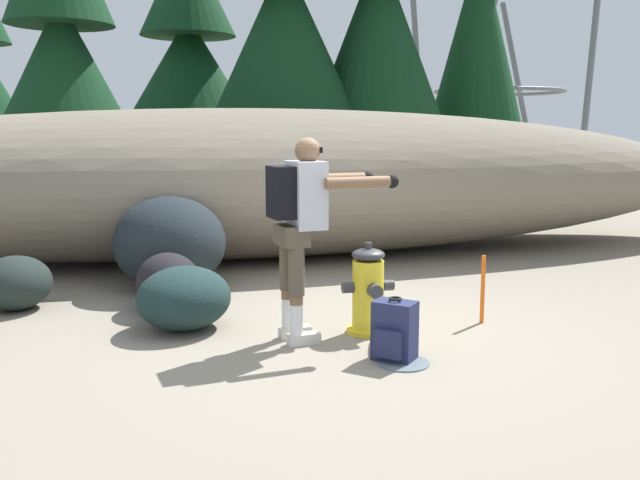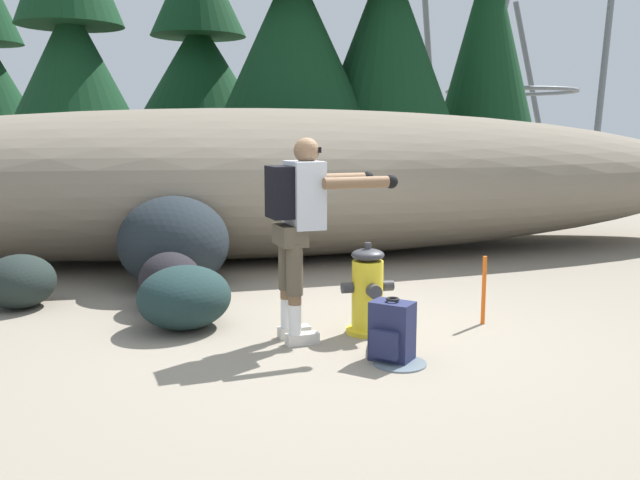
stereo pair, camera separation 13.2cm
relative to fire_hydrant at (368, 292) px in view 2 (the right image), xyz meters
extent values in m
cube|color=gray|center=(-0.30, 0.02, -0.37)|extent=(56.00, 56.00, 0.04)
ellipsoid|color=#756B5B|center=(-0.30, 3.77, 0.62)|extent=(13.76, 3.20, 1.95)
cylinder|color=yellow|center=(0.00, 0.00, -0.33)|extent=(0.35, 0.35, 0.04)
cylinder|color=yellow|center=(0.00, 0.00, -0.02)|extent=(0.26, 0.26, 0.57)
ellipsoid|color=#333338|center=(0.00, 0.00, 0.31)|extent=(0.27, 0.27, 0.10)
cylinder|color=#333338|center=(0.00, 0.00, 0.39)|extent=(0.06, 0.06, 0.05)
cylinder|color=#333338|center=(-0.17, 0.00, 0.05)|extent=(0.09, 0.09, 0.09)
cylinder|color=#333338|center=(0.17, 0.00, 0.05)|extent=(0.09, 0.09, 0.09)
cylinder|color=#333338|center=(0.00, -0.17, 0.05)|extent=(0.11, 0.09, 0.11)
ellipsoid|color=silver|center=(0.00, -0.48, -0.14)|extent=(0.10, 0.67, 0.46)
cylinder|color=slate|center=(0.00, -0.79, -0.34)|extent=(0.39, 0.39, 0.01)
cube|color=beige|center=(-0.62, 0.03, -0.30)|extent=(0.27, 0.13, 0.09)
cylinder|color=white|center=(-0.67, 0.02, -0.14)|extent=(0.10, 0.10, 0.24)
cylinder|color=brown|center=(-0.67, 0.02, 0.02)|extent=(0.10, 0.10, 0.08)
cylinder|color=brown|center=(-0.67, 0.02, 0.26)|extent=(0.13, 0.13, 0.41)
cube|color=beige|center=(-0.59, -0.17, -0.30)|extent=(0.27, 0.13, 0.09)
cylinder|color=white|center=(-0.65, -0.18, -0.14)|extent=(0.10, 0.10, 0.24)
cylinder|color=brown|center=(-0.65, -0.18, 0.02)|extent=(0.10, 0.10, 0.08)
cylinder|color=brown|center=(-0.65, -0.18, 0.26)|extent=(0.13, 0.13, 0.41)
cube|color=brown|center=(-0.66, -0.08, 0.51)|extent=(0.24, 0.34, 0.16)
cube|color=#B7BCC6|center=(-0.55, -0.07, 0.82)|extent=(0.28, 0.39, 0.52)
cube|color=black|center=(-0.74, -0.09, 0.85)|extent=(0.19, 0.30, 0.40)
sphere|color=brown|center=(-0.53, -0.06, 1.17)|extent=(0.20, 0.20, 0.20)
cube|color=black|center=(-0.44, -0.05, 1.17)|extent=(0.04, 0.15, 0.04)
cylinder|color=brown|center=(-0.21, 0.20, 0.93)|extent=(0.59, 0.16, 0.09)
sphere|color=black|center=(0.06, 0.23, 0.93)|extent=(0.11, 0.11, 0.11)
cylinder|color=brown|center=(-0.15, -0.24, 0.93)|extent=(0.59, 0.16, 0.09)
sphere|color=black|center=(0.12, -0.20, 0.93)|extent=(0.11, 0.11, 0.11)
cube|color=#23284C|center=(-0.03, -0.69, -0.13)|extent=(0.35, 0.35, 0.44)
cube|color=#23284C|center=(-0.12, -0.78, -0.20)|extent=(0.19, 0.19, 0.20)
torus|color=black|center=(-0.03, -0.69, 0.11)|extent=(0.10, 0.10, 0.02)
cube|color=black|center=(0.11, -0.67, -0.13)|extent=(0.06, 0.06, 0.37)
cube|color=black|center=(-0.01, -0.55, -0.13)|extent=(0.06, 0.06, 0.37)
ellipsoid|color=black|center=(-1.50, 2.05, 0.14)|extent=(1.24, 1.24, 0.99)
ellipsoid|color=#1A2D2D|center=(-1.47, 0.51, -0.08)|extent=(1.12, 1.13, 0.54)
ellipsoid|color=#1F2825|center=(-2.96, 1.55, -0.09)|extent=(0.90, 0.92, 0.51)
ellipsoid|color=black|center=(-1.57, 1.14, -0.08)|extent=(0.71, 0.83, 0.55)
cylinder|color=#47331E|center=(-2.85, 6.22, 0.22)|extent=(0.30, 0.30, 1.13)
cone|color=#0F3319|center=(-2.85, 6.22, 2.04)|extent=(2.50, 2.50, 2.53)
cylinder|color=#47331E|center=(-0.73, 8.92, 0.40)|extent=(0.35, 0.35, 1.50)
cone|color=#0F3319|center=(-0.73, 8.92, 2.34)|extent=(2.88, 2.88, 2.37)
cylinder|color=#47331E|center=(0.63, 6.23, 0.42)|extent=(0.33, 0.33, 1.53)
cone|color=#0F3319|center=(0.63, 6.23, 2.64)|extent=(2.77, 2.77, 2.91)
cylinder|color=#47331E|center=(2.32, 6.37, 0.26)|extent=(0.33, 0.33, 1.23)
cone|color=#0F3319|center=(2.32, 6.37, 2.64)|extent=(2.74, 2.74, 3.52)
cylinder|color=#47331E|center=(4.59, 7.12, 0.46)|extent=(0.22, 0.22, 1.62)
cone|color=#0F3319|center=(4.59, 7.12, 3.06)|extent=(1.84, 1.84, 3.59)
cylinder|color=slate|center=(9.09, 13.06, 2.30)|extent=(1.11, 1.11, 5.33)
cylinder|color=slate|center=(5.92, 13.06, 2.30)|extent=(1.11, 1.11, 5.33)
cylinder|color=slate|center=(9.09, 9.89, 2.30)|extent=(1.11, 1.11, 5.33)
cylinder|color=slate|center=(5.92, 9.89, 2.30)|extent=(1.11, 1.11, 5.33)
torus|color=slate|center=(7.50, 11.47, 2.30)|extent=(3.40, 3.40, 0.10)
cylinder|color=#E55914|center=(1.06, 0.03, -0.05)|extent=(0.04, 0.04, 0.60)
camera|label=1|loc=(-1.80, -5.26, 1.33)|focal=38.67mm
camera|label=2|loc=(-1.67, -5.29, 1.33)|focal=38.67mm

